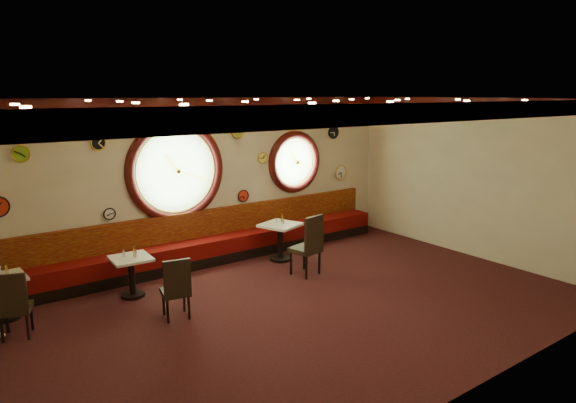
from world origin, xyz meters
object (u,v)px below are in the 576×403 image
object	(u,v)px
chair_a	(13,301)
condiment_b_pepper	(136,254)
chair_b	(176,285)
condiment_c_pepper	(284,221)
table_a	(4,292)
chair_c	(310,241)
condiment_a_bottle	(7,270)
condiment_b_bottle	(134,251)
condiment_c_bottle	(282,218)
condiment_b_salt	(124,253)
table_c	(280,237)
condiment_c_salt	(277,221)
condiment_a_pepper	(6,273)
table_b	(132,272)

from	to	relation	value
chair_a	condiment_b_pepper	world-z (taller)	chair_a
chair_b	condiment_c_pepper	world-z (taller)	chair_b
table_a	chair_c	world-z (taller)	chair_c
condiment_a_bottle	condiment_b_bottle	size ratio (longest dim) A/B	0.95
condiment_c_bottle	condiment_b_salt	bearing A→B (deg)	-177.84
table_c	condiment_c_bottle	xyz separation A→B (m)	(0.13, 0.12, 0.36)
table_c	condiment_b_bottle	distance (m)	2.99
condiment_b_pepper	condiment_b_bottle	size ratio (longest dim) A/B	0.71
chair_a	table_a	bearing A→B (deg)	109.71
condiment_b_salt	condiment_c_pepper	world-z (taller)	condiment_c_pepper
condiment_c_salt	condiment_a_bottle	distance (m)	4.76
condiment_c_salt	condiment_a_pepper	size ratio (longest dim) A/B	1.01
table_c	condiment_c_bottle	size ratio (longest dim) A/B	5.18
chair_b	condiment_c_salt	bearing A→B (deg)	39.06
table_b	condiment_c_pepper	world-z (taller)	condiment_c_pepper
table_b	chair_a	distance (m)	1.88
table_a	chair_a	xyz separation A→B (m)	(0.01, -0.79, 0.13)
condiment_b_salt	condiment_a_bottle	bearing A→B (deg)	171.93
table_c	condiment_c_salt	xyz separation A→B (m)	(-0.03, 0.09, 0.32)
table_c	table_b	bearing A→B (deg)	-178.20
condiment_b_salt	condiment_c_pepper	distance (m)	3.18
table_a	condiment_a_pepper	bearing A→B (deg)	14.51
chair_a	condiment_b_bottle	xyz separation A→B (m)	(1.88, 0.56, 0.21)
chair_b	condiment_b_bottle	bearing A→B (deg)	108.67
table_a	condiment_b_bottle	distance (m)	1.93
condiment_c_salt	condiment_c_pepper	world-z (taller)	condiment_c_pepper
chair_c	condiment_b_pepper	bearing A→B (deg)	151.51
table_b	condiment_a_bottle	bearing A→B (deg)	169.20
condiment_c_pepper	condiment_b_salt	bearing A→B (deg)	179.30
table_b	condiment_c_bottle	bearing A→B (deg)	3.94
table_b	condiment_b_pepper	world-z (taller)	condiment_b_pepper
chair_a	condiment_b_salt	bearing A→B (deg)	39.11
condiment_b_salt	condiment_b_pepper	world-z (taller)	condiment_b_salt
condiment_b_salt	condiment_c_bottle	distance (m)	3.26
table_a	condiment_a_pepper	xyz separation A→B (m)	(0.05, 0.01, 0.29)
table_b	condiment_b_salt	xyz separation A→B (m)	(-0.08, 0.10, 0.31)
condiment_a_pepper	condiment_c_bottle	world-z (taller)	condiment_c_bottle
condiment_c_bottle	table_b	bearing A→B (deg)	-176.06
table_c	condiment_a_bottle	xyz separation A→B (m)	(-4.79, 0.24, 0.26)
condiment_c_pepper	table_c	bearing A→B (deg)	143.59
table_a	condiment_a_pepper	world-z (taller)	condiment_a_pepper
chair_c	condiment_c_bottle	distance (m)	1.19
condiment_c_salt	condiment_b_bottle	distance (m)	2.95
chair_a	chair_b	xyz separation A→B (m)	(2.03, -0.72, -0.01)
condiment_c_pepper	condiment_a_pepper	bearing A→B (deg)	177.49
condiment_a_bottle	condiment_b_pepper	bearing A→B (deg)	-12.24
table_b	condiment_c_pepper	bearing A→B (deg)	1.05
table_a	chair_a	distance (m)	0.80
chair_c	condiment_c_salt	distance (m)	1.14
condiment_b_bottle	table_c	bearing A→B (deg)	1.43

